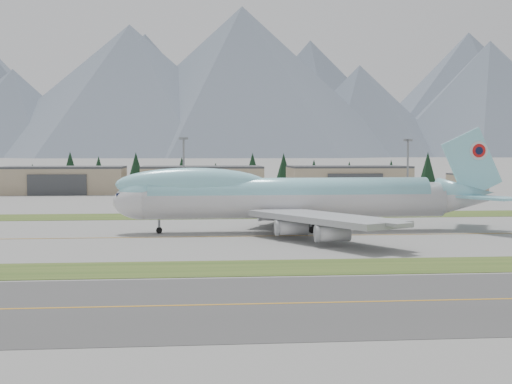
{
  "coord_description": "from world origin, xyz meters",
  "views": [
    {
      "loc": [
        -20.28,
        -138.21,
        16.56
      ],
      "look_at": [
        -6.06,
        12.39,
        8.0
      ],
      "focal_mm": 50.0,
      "sensor_mm": 36.0,
      "label": 1
    }
  ],
  "objects": [
    {
      "name": "mountain_ridge_front",
      "position": [
        17.25,
        2162.68,
        221.95
      ],
      "size": [
        4310.76,
        1160.69,
        489.54
      ],
      "color": "#4E5B68",
      "rests_on": "ground"
    },
    {
      "name": "taxiway_line_near",
      "position": [
        0.0,
        -62.0,
        0.0
      ],
      "size": [
        400.0,
        0.4,
        0.02
      ],
      "primitive_type": "cube",
      "color": "orange",
      "rests_on": "ground"
    },
    {
      "name": "service_vehicle_a",
      "position": [
        -26.15,
        132.81,
        0.0
      ],
      "size": [
        2.91,
        3.93,
        1.24
      ],
      "primitive_type": "imported",
      "rotation": [
        0.0,
        0.0,
        0.45
      ],
      "color": "white",
      "rests_on": "ground"
    },
    {
      "name": "control_shed",
      "position": [
        95.0,
        148.0,
        3.8
      ],
      "size": [
        14.0,
        12.0,
        7.6
      ],
      "color": "#9C8D6D",
      "rests_on": "ground"
    },
    {
      "name": "conifer_belt",
      "position": [
        -1.01,
        212.67,
        7.33
      ],
      "size": [
        267.45,
        14.79,
        16.74
      ],
      "color": "black",
      "rests_on": "ground"
    },
    {
      "name": "grass_strip_near",
      "position": [
        0.0,
        -38.0,
        0.0
      ],
      "size": [
        400.0,
        14.0,
        0.08
      ],
      "primitive_type": "cube",
      "color": "#304B1A",
      "rests_on": "ground"
    },
    {
      "name": "hangar_center",
      "position": [
        -15.0,
        149.9,
        5.39
      ],
      "size": [
        48.0,
        26.6,
        10.8
      ],
      "color": "#9C8D6D",
      "rests_on": "ground"
    },
    {
      "name": "mountain_ridge_rear",
      "position": [
        67.98,
        2900.0,
        262.14
      ],
      "size": [
        4452.73,
        1073.93,
        536.96
      ],
      "color": "#4E5B68",
      "rests_on": "ground"
    },
    {
      "name": "taxiway_line_main",
      "position": [
        0.0,
        0.0,
        0.0
      ],
      "size": [
        400.0,
        0.4,
        0.02
      ],
      "primitive_type": "cube",
      "color": "orange",
      "rests_on": "ground"
    },
    {
      "name": "grass_strip_far",
      "position": [
        0.0,
        45.0,
        0.0
      ],
      "size": [
        400.0,
        18.0,
        0.08
      ],
      "primitive_type": "cube",
      "color": "#304B1A",
      "rests_on": "ground"
    },
    {
      "name": "ground",
      "position": [
        0.0,
        0.0,
        0.0
      ],
      "size": [
        7000.0,
        7000.0,
        0.0
      ],
      "primitive_type": "plane",
      "color": "slate",
      "rests_on": "ground"
    },
    {
      "name": "service_vehicle_b",
      "position": [
        9.46,
        131.49,
        0.0
      ],
      "size": [
        3.6,
        1.53,
        1.15
      ],
      "primitive_type": "imported",
      "rotation": [
        0.0,
        0.0,
        1.66
      ],
      "color": "gold",
      "rests_on": "ground"
    },
    {
      "name": "hangar_left",
      "position": [
        -70.0,
        149.9,
        5.39
      ],
      "size": [
        48.0,
        26.6,
        10.8
      ],
      "color": "#9C8D6D",
      "rests_on": "ground"
    },
    {
      "name": "asphalt_taxiway",
      "position": [
        0.0,
        -62.0,
        0.0
      ],
      "size": [
        400.0,
        32.0,
        0.04
      ],
      "primitive_type": "cube",
      "color": "#3B3B3B",
      "rests_on": "ground"
    },
    {
      "name": "boeing_747_freighter",
      "position": [
        0.8,
        7.57,
        7.2
      ],
      "size": [
        82.26,
        71.58,
        21.83
      ],
      "rotation": [
        0.0,
        0.0,
        0.02
      ],
      "color": "silver",
      "rests_on": "ground"
    },
    {
      "name": "service_vehicle_c",
      "position": [
        67.8,
        122.39,
        0.0
      ],
      "size": [
        2.03,
        4.31,
        1.21
      ],
      "primitive_type": "imported",
      "rotation": [
        0.0,
        0.0,
        0.08
      ],
      "color": "silver",
      "rests_on": "ground"
    },
    {
      "name": "hangar_right",
      "position": [
        45.0,
        149.9,
        5.39
      ],
      "size": [
        48.0,
        26.6,
        10.8
      ],
      "color": "#9C8D6D",
      "rests_on": "ground"
    },
    {
      "name": "floodlight_masts",
      "position": [
        -14.9,
        111.14,
        15.48
      ],
      "size": [
        188.5,
        9.29,
        23.25
      ],
      "color": "slate",
      "rests_on": "ground"
    }
  ]
}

